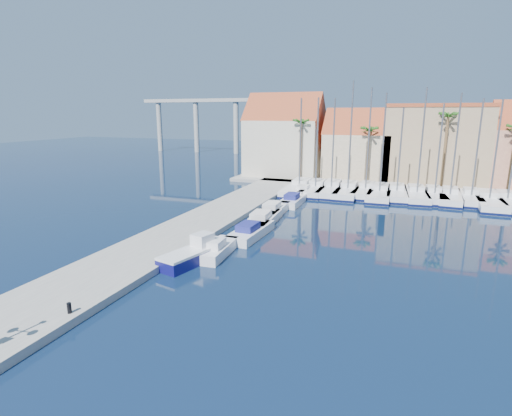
{
  "coord_description": "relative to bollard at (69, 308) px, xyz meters",
  "views": [
    {
      "loc": [
        9.23,
        -17.68,
        10.7
      ],
      "look_at": [
        -2.14,
        12.5,
        3.0
      ],
      "focal_mm": 28.0,
      "sensor_mm": 36.0,
      "label": 1
    }
  ],
  "objects": [
    {
      "name": "ground",
      "position": [
        6.6,
        3.31,
        -0.79
      ],
      "size": [
        260.0,
        260.0,
        0.0
      ],
      "primitive_type": "plane",
      "color": "#081D32",
      "rests_on": "ground"
    },
    {
      "name": "quay_west",
      "position": [
        -2.4,
        16.81,
        -0.54
      ],
      "size": [
        6.0,
        77.0,
        0.5
      ],
      "primitive_type": "cube",
      "color": "gray",
      "rests_on": "ground"
    },
    {
      "name": "shore_north",
      "position": [
        16.6,
        51.31,
        -0.54
      ],
      "size": [
        54.0,
        16.0,
        0.5
      ],
      "primitive_type": "cube",
      "color": "gray",
      "rests_on": "ground"
    },
    {
      "name": "bollard",
      "position": [
        0.0,
        0.0,
        0.0
      ],
      "size": [
        0.23,
        0.23,
        0.57
      ],
      "primitive_type": "cylinder",
      "color": "black",
      "rests_on": "quay_west"
    },
    {
      "name": "fishing_boat",
      "position": [
        1.81,
        9.95,
        -0.14
      ],
      "size": [
        3.13,
        5.82,
        1.94
      ],
      "rotation": [
        0.0,
        0.0,
        -0.24
      ],
      "color": "#0F0F58",
      "rests_on": "ground"
    },
    {
      "name": "motorboat_west_0",
      "position": [
        2.81,
        11.82,
        -0.28
      ],
      "size": [
        2.0,
        5.22,
        1.4
      ],
      "rotation": [
        0.0,
        0.0,
        0.07
      ],
      "color": "white",
      "rests_on": "ground"
    },
    {
      "name": "motorboat_west_1",
      "position": [
        3.48,
        17.06,
        -0.28
      ],
      "size": [
        2.32,
        6.52,
        1.4
      ],
      "rotation": [
        0.0,
        0.0,
        -0.04
      ],
      "color": "white",
      "rests_on": "ground"
    },
    {
      "name": "motorboat_west_2",
      "position": [
        3.07,
        21.34,
        -0.28
      ],
      "size": [
        2.64,
        7.13,
        1.4
      ],
      "rotation": [
        0.0,
        0.0,
        0.06
      ],
      "color": "white",
      "rests_on": "ground"
    },
    {
      "name": "motorboat_west_3",
      "position": [
        2.78,
        25.62,
        -0.28
      ],
      "size": [
        2.23,
        6.6,
        1.4
      ],
      "rotation": [
        0.0,
        0.0,
        0.02
      ],
      "color": "white",
      "rests_on": "ground"
    },
    {
      "name": "motorboat_west_4",
      "position": [
        3.47,
        31.08,
        -0.28
      ],
      "size": [
        2.17,
        6.51,
        1.4
      ],
      "rotation": [
        0.0,
        0.0,
        0.01
      ],
      "color": "white",
      "rests_on": "ground"
    },
    {
      "name": "motorboat_west_5",
      "position": [
        3.29,
        37.03,
        -0.28
      ],
      "size": [
        2.38,
        6.32,
        1.4
      ],
      "rotation": [
        0.0,
        0.0,
        0.06
      ],
      "color": "white",
      "rests_on": "ground"
    },
    {
      "name": "motorboat_west_6",
      "position": [
        3.08,
        41.87,
        -0.28
      ],
      "size": [
        2.66,
        7.12,
        1.4
      ],
      "rotation": [
        0.0,
        0.0,
        -0.06
      ],
      "color": "white",
      "rests_on": "ground"
    },
    {
      "name": "sailboat_0",
      "position": [
        2.31,
        39.14,
        -0.22
      ],
      "size": [
        3.42,
        12.04,
        12.62
      ],
      "rotation": [
        0.0,
        0.0,
        0.02
      ],
      "color": "white",
      "rests_on": "ground"
    },
    {
      "name": "sailboat_1",
      "position": [
        4.56,
        39.2,
        -0.21
      ],
      "size": [
        2.89,
        10.63,
        12.67
      ],
      "rotation": [
        0.0,
        0.0,
        0.01
      ],
      "color": "white",
      "rests_on": "ground"
    },
    {
      "name": "sailboat_2",
      "position": [
        6.65,
        39.53,
        -0.21
      ],
      "size": [
        3.22,
        11.08,
        12.58
      ],
      "rotation": [
        0.0,
        0.0,
        0.03
      ],
      "color": "white",
      "rests_on": "ground"
    },
    {
      "name": "sailboat_3",
      "position": [
        8.89,
        39.29,
        -0.19
      ],
      "size": [
        2.85,
        10.78,
        14.67
      ],
      "rotation": [
        0.0,
        0.0,
        0.0
      ],
      "color": "white",
      "rests_on": "ground"
    },
    {
      "name": "sailboat_4",
      "position": [
        11.15,
        39.94,
        -0.18
      ],
      "size": [
        3.35,
        9.85,
        13.84
      ],
      "rotation": [
        0.0,
        0.0,
        -0.08
      ],
      "color": "white",
      "rests_on": "ground"
    },
    {
      "name": "sailboat_5",
      "position": [
        12.96,
        38.97,
        -0.2
      ],
      "size": [
        2.85,
        10.71,
        13.1
      ],
      "rotation": [
        0.0,
        0.0,
        0.0
      ],
      "color": "white",
      "rests_on": "ground"
    },
    {
      "name": "sailboat_6",
      "position": [
        15.02,
        39.73,
        -0.21
      ],
      "size": [
        3.12,
        9.95,
        11.35
      ],
      "rotation": [
        0.0,
        0.0,
        0.05
      ],
      "color": "white",
      "rests_on": "ground"
    },
    {
      "name": "sailboat_7",
      "position": [
        17.41,
        39.53,
        -0.18
      ],
      "size": [
        3.36,
        10.1,
        13.7
      ],
      "rotation": [
        0.0,
        0.0,
        0.08
      ],
      "color": "white",
      "rests_on": "ground"
    },
    {
      "name": "sailboat_8",
      "position": [
        19.48,
        39.7,
        -0.2
      ],
      "size": [
        3.07,
        9.18,
        11.8
      ],
      "rotation": [
        0.0,
        0.0,
        0.08
      ],
      "color": "white",
      "rests_on": "ground"
    },
    {
      "name": "sailboat_9",
      "position": [
        21.28,
        39.51,
        -0.19
      ],
      "size": [
        3.08,
        9.67,
        12.99
      ],
      "rotation": [
        0.0,
        0.0,
        -0.06
      ],
      "color": "white",
      "rests_on": "ground"
    },
    {
      "name": "sailboat_10",
      "position": [
        23.62,
        39.73,
        -0.18
      ],
      "size": [
        2.34,
        8.54,
        12.35
      ],
      "rotation": [
        0.0,
        0.0,
        -0.01
      ],
      "color": "white",
      "rests_on": "ground"
    },
    {
      "name": "sailboat_11",
      "position": [
        25.37,
        38.64,
        -0.22
      ],
      "size": [
        3.2,
        11.11,
        12.22
      ],
      "rotation": [
        0.0,
        0.0,
        -0.03
      ],
      "color": "white",
      "rests_on": "ground"
    },
    {
      "name": "sailboat_12",
      "position": [
        27.26,
        39.15,
        -0.15
      ],
      "size": [
        3.15,
        9.62,
        14.95
      ],
      "rotation": [
        0.0,
        0.0,
        0.07
      ],
      "color": "white",
      "rests_on": "ground"
    },
    {
      "name": "building_0",
      "position": [
        -3.4,
        50.31,
        5.74
      ],
      "size": [
        12.3,
        9.0,
        13.5
      ],
      "color": "beige",
      "rests_on": "shore_north"
    },
    {
      "name": "building_1",
      "position": [
        8.6,
        50.31,
        4.51
      ],
      "size": [
        10.3,
        8.0,
        11.0
      ],
      "color": "tan",
      "rests_on": "shore_north"
    },
    {
      "name": "building_2",
      "position": [
        19.6,
        51.31,
        5.47
      ],
      "size": [
        14.2,
        10.2,
        11.5
      ],
      "color": "tan",
      "rests_on": "shore_north"
    },
    {
      "name": "palm_0",
      "position": [
        0.6,
        45.31,
        8.29
      ],
      "size": [
        2.6,
        2.6,
        10.15
      ],
      "color": "brown",
      "rests_on": "shore_north"
    },
    {
      "name": "palm_1",
      "position": [
        10.6,
        45.31,
        7.35
      ],
      "size": [
        2.6,
        2.6,
        9.15
      ],
      "color": "brown",
      "rests_on": "shore_north"
    },
    {
      "name": "palm_2",
      "position": [
        20.6,
        45.31,
        9.23
      ],
      "size": [
        2.6,
        2.6,
        11.15
      ],
      "color": "brown",
      "rests_on": "shore_north"
    },
    {
      "name": "viaduct",
      "position": [
        -32.47,
        85.31,
        9.46
      ],
      "size": [
        48.0,
        2.2,
        14.45
      ],
      "color": "#9E9E99",
      "rests_on": "ground"
    }
  ]
}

